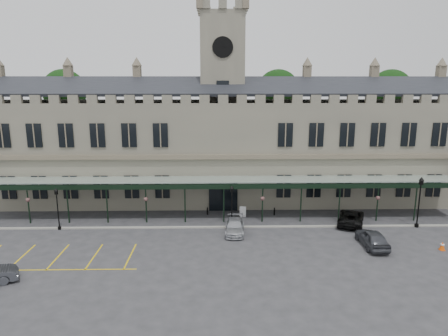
{
  "coord_description": "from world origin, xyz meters",
  "views": [
    {
      "loc": [
        -0.73,
        -32.21,
        14.33
      ],
      "look_at": [
        0.0,
        6.0,
        6.0
      ],
      "focal_mm": 32.0,
      "sensor_mm": 36.0,
      "label": 1
    }
  ],
  "objects_px": {
    "sign_board": "(243,212)",
    "car_taxi": "(235,226)",
    "clock_tower": "(222,92)",
    "lamp_post_left": "(57,205)",
    "car_van": "(351,217)",
    "lamp_post_mid": "(232,203)",
    "car_right_a": "(372,238)",
    "traffic_cone": "(442,246)",
    "lamp_post_right": "(420,198)",
    "station_building": "(222,147)"
  },
  "relations": [
    {
      "from": "lamp_post_right",
      "to": "lamp_post_left",
      "type": "bearing_deg",
      "value": 179.97
    },
    {
      "from": "lamp_post_right",
      "to": "station_building",
      "type": "bearing_deg",
      "value": 151.23
    },
    {
      "from": "lamp_post_right",
      "to": "traffic_cone",
      "type": "height_order",
      "value": "lamp_post_right"
    },
    {
      "from": "lamp_post_mid",
      "to": "traffic_cone",
      "type": "height_order",
      "value": "lamp_post_mid"
    },
    {
      "from": "car_van",
      "to": "lamp_post_mid",
      "type": "bearing_deg",
      "value": 25.55
    },
    {
      "from": "sign_board",
      "to": "car_van",
      "type": "distance_m",
      "value": 11.19
    },
    {
      "from": "lamp_post_right",
      "to": "traffic_cone",
      "type": "distance_m",
      "value": 6.21
    },
    {
      "from": "lamp_post_right",
      "to": "sign_board",
      "type": "height_order",
      "value": "lamp_post_right"
    },
    {
      "from": "lamp_post_mid",
      "to": "car_van",
      "type": "xyz_separation_m",
      "value": [
        12.24,
        0.79,
        -1.87
      ]
    },
    {
      "from": "lamp_post_mid",
      "to": "traffic_cone",
      "type": "bearing_deg",
      "value": -17.66
    },
    {
      "from": "lamp_post_right",
      "to": "traffic_cone",
      "type": "xyz_separation_m",
      "value": [
        -0.53,
        -5.57,
        -2.69
      ]
    },
    {
      "from": "lamp_post_right",
      "to": "car_van",
      "type": "distance_m",
      "value": 6.83
    },
    {
      "from": "sign_board",
      "to": "car_taxi",
      "type": "xyz_separation_m",
      "value": [
        -1.08,
        -4.58,
        0.07
      ]
    },
    {
      "from": "lamp_post_right",
      "to": "car_right_a",
      "type": "xyz_separation_m",
      "value": [
        -6.34,
        -4.7,
        -2.3
      ]
    },
    {
      "from": "sign_board",
      "to": "lamp_post_right",
      "type": "bearing_deg",
      "value": 3.13
    },
    {
      "from": "station_building",
      "to": "lamp_post_right",
      "type": "xyz_separation_m",
      "value": [
        19.34,
        -10.62,
        -3.39
      ]
    },
    {
      "from": "lamp_post_right",
      "to": "lamp_post_mid",
      "type": "bearing_deg",
      "value": 179.46
    },
    {
      "from": "clock_tower",
      "to": "lamp_post_left",
      "type": "distance_m",
      "value": 22.17
    },
    {
      "from": "lamp_post_left",
      "to": "traffic_cone",
      "type": "height_order",
      "value": "lamp_post_left"
    },
    {
      "from": "station_building",
      "to": "traffic_cone",
      "type": "distance_m",
      "value": 25.56
    },
    {
      "from": "lamp_post_left",
      "to": "lamp_post_right",
      "type": "height_order",
      "value": "lamp_post_right"
    },
    {
      "from": "traffic_cone",
      "to": "car_van",
      "type": "bearing_deg",
      "value": 131.62
    },
    {
      "from": "clock_tower",
      "to": "sign_board",
      "type": "distance_m",
      "value": 14.66
    },
    {
      "from": "car_van",
      "to": "lamp_post_right",
      "type": "bearing_deg",
      "value": -166.8
    },
    {
      "from": "traffic_cone",
      "to": "car_right_a",
      "type": "height_order",
      "value": "car_right_a"
    },
    {
      "from": "clock_tower",
      "to": "lamp_post_left",
      "type": "height_order",
      "value": "clock_tower"
    },
    {
      "from": "station_building",
      "to": "car_taxi",
      "type": "xyz_separation_m",
      "value": [
        1.0,
        -11.79,
        -5.83
      ]
    },
    {
      "from": "clock_tower",
      "to": "station_building",
      "type": "bearing_deg",
      "value": -90.0
    },
    {
      "from": "sign_board",
      "to": "car_taxi",
      "type": "relative_size",
      "value": 0.27
    },
    {
      "from": "clock_tower",
      "to": "sign_board",
      "type": "relative_size",
      "value": 21.18
    },
    {
      "from": "traffic_cone",
      "to": "car_taxi",
      "type": "height_order",
      "value": "car_taxi"
    },
    {
      "from": "clock_tower",
      "to": "car_right_a",
      "type": "height_order",
      "value": "clock_tower"
    },
    {
      "from": "lamp_post_left",
      "to": "sign_board",
      "type": "bearing_deg",
      "value": 10.45
    },
    {
      "from": "car_taxi",
      "to": "sign_board",
      "type": "bearing_deg",
      "value": 80.57
    },
    {
      "from": "sign_board",
      "to": "car_right_a",
      "type": "distance_m",
      "value": 13.6
    },
    {
      "from": "station_building",
      "to": "car_taxi",
      "type": "bearing_deg",
      "value": -85.15
    },
    {
      "from": "clock_tower",
      "to": "car_right_a",
      "type": "xyz_separation_m",
      "value": [
        13.0,
        -15.4,
        -12.34
      ]
    },
    {
      "from": "traffic_cone",
      "to": "sign_board",
      "type": "xyz_separation_m",
      "value": [
        -16.73,
        8.98,
        0.19
      ]
    },
    {
      "from": "lamp_post_mid",
      "to": "sign_board",
      "type": "relative_size",
      "value": 3.73
    },
    {
      "from": "station_building",
      "to": "car_right_a",
      "type": "distance_m",
      "value": 20.88
    },
    {
      "from": "lamp_post_left",
      "to": "car_right_a",
      "type": "xyz_separation_m",
      "value": [
        29.28,
        -4.72,
        -1.74
      ]
    },
    {
      "from": "lamp_post_left",
      "to": "car_van",
      "type": "distance_m",
      "value": 29.35
    },
    {
      "from": "car_right_a",
      "to": "lamp_post_right",
      "type": "bearing_deg",
      "value": -143.73
    },
    {
      "from": "clock_tower",
      "to": "lamp_post_mid",
      "type": "relative_size",
      "value": 5.68
    },
    {
      "from": "station_building",
      "to": "car_van",
      "type": "xyz_separation_m",
      "value": [
        13.0,
        -9.65,
        -5.75
      ]
    },
    {
      "from": "lamp_post_mid",
      "to": "sign_board",
      "type": "distance_m",
      "value": 4.03
    },
    {
      "from": "clock_tower",
      "to": "car_van",
      "type": "height_order",
      "value": "clock_tower"
    },
    {
      "from": "lamp_post_left",
      "to": "traffic_cone",
      "type": "distance_m",
      "value": 35.6
    },
    {
      "from": "station_building",
      "to": "car_right_a",
      "type": "bearing_deg",
      "value": -49.68
    },
    {
      "from": "clock_tower",
      "to": "lamp_post_right",
      "type": "height_order",
      "value": "clock_tower"
    }
  ]
}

